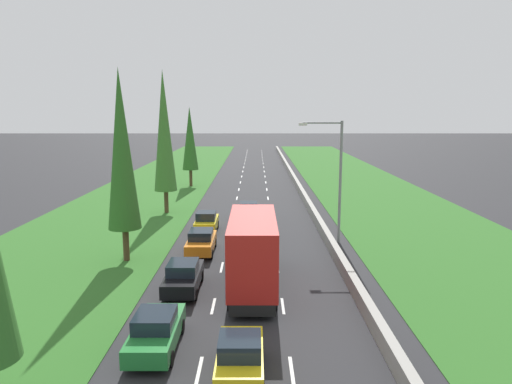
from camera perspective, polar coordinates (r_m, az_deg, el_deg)
ground_plane at (r=62.27m, az=-0.24°, el=0.75°), size 300.00×300.00×0.00m
grass_verge_left at (r=63.62m, az=-11.71°, el=0.76°), size 14.00×140.00×0.04m
grass_verge_right at (r=63.81m, az=12.75°, el=0.74°), size 14.00×140.00×0.04m
median_barrier at (r=62.43m, az=5.00°, el=1.13°), size 0.44×120.00×0.85m
lane_markings at (r=62.27m, az=-0.24°, el=0.75°), size 3.64×116.00×0.01m
yellow_hatchback_centre_lane at (r=18.28m, az=-1.81°, el=-19.21°), size 1.74×3.90×1.72m
green_sedan_left_lane at (r=20.60m, az=-11.81°, el=-15.99°), size 1.82×4.50×1.64m
red_box_truck_centre_lane at (r=26.14m, az=-0.27°, el=-6.95°), size 2.46×9.40×4.18m
grey_hatchback_centre_lane at (r=36.35m, az=-0.49°, el=-4.38°), size 1.74×3.90×1.72m
black_sedan_left_lane at (r=26.49m, az=-8.60°, el=-9.96°), size 1.82×4.50×1.64m
orange_sedan_left_lane at (r=33.08m, az=-6.47°, el=-5.91°), size 1.82×4.50×1.64m
yellow_hatchback_left_lane at (r=38.58m, az=-5.85°, el=-3.60°), size 1.74×3.90×1.72m
green_hatchback_centre_lane at (r=42.32m, az=-0.76°, el=-2.36°), size 1.74×3.90×1.72m
poplar_tree_second at (r=31.13m, az=-15.73°, el=4.85°), size 2.11×2.11×12.38m
poplar_tree_third at (r=45.56m, az=-10.86°, el=7.17°), size 2.14×2.14×13.51m
poplar_tree_fourth at (r=61.84m, az=-7.82°, el=6.37°), size 2.06×2.06×10.28m
street_light_mast at (r=35.02m, az=9.69°, el=2.27°), size 3.20×0.28×9.00m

